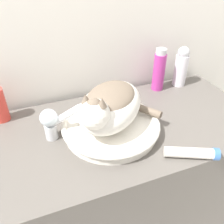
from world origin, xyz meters
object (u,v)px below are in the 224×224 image
(cat, at_px, (110,105))
(lotion_bottle_white, at_px, (181,66))
(cream_tube, at_px, (192,153))
(faucet, at_px, (52,121))
(shampoo_bottle_tall, at_px, (159,70))

(cat, height_order, lotion_bottle_white, cat)
(cream_tube, bearing_deg, cat, 134.58)
(faucet, xyz_separation_m, cream_tube, (0.40, -0.26, -0.06))
(cat, distance_m, lotion_bottle_white, 0.51)
(lotion_bottle_white, relative_size, cream_tube, 1.12)
(faucet, distance_m, lotion_bottle_white, 0.67)
(cat, distance_m, cream_tube, 0.31)
(shampoo_bottle_tall, bearing_deg, cat, -144.98)
(cream_tube, bearing_deg, faucet, 147.11)
(shampoo_bottle_tall, height_order, cream_tube, shampoo_bottle_tall)
(faucet, height_order, shampoo_bottle_tall, shampoo_bottle_tall)
(cat, height_order, cream_tube, cat)
(cat, bearing_deg, faucet, -59.53)
(lotion_bottle_white, distance_m, shampoo_bottle_tall, 0.12)
(lotion_bottle_white, bearing_deg, cream_tube, -119.20)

